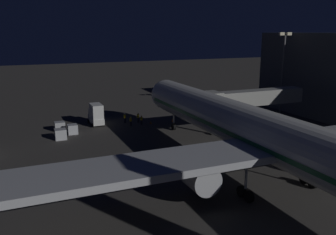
{
  "coord_description": "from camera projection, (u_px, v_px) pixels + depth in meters",
  "views": [
    {
      "loc": [
        24.73,
        40.67,
        16.68
      ],
      "look_at": [
        3.0,
        -10.08,
        3.5
      ],
      "focal_mm": 38.44,
      "sensor_mm": 36.0,
      "label": 1
    }
  ],
  "objects": [
    {
      "name": "ground_crew_by_belt_loader",
      "position": [
        141.0,
        120.0,
        66.21
      ],
      "size": [
        0.4,
        0.4,
        1.7
      ],
      "color": "black",
      "rests_on": "ground_plane"
    },
    {
      "name": "ground_crew_under_port_wing",
      "position": [
        125.0,
        118.0,
        67.3
      ],
      "size": [
        0.4,
        0.4,
        1.87
      ],
      "color": "black",
      "rests_on": "ground_plane"
    },
    {
      "name": "traffic_cone_nose_starboard",
      "position": [
        151.0,
        122.0,
        66.75
      ],
      "size": [
        0.36,
        0.36,
        0.55
      ],
      "primitive_type": "cone",
      "color": "orange",
      "rests_on": "ground_plane"
    },
    {
      "name": "ground_crew_marshaller_fwd",
      "position": [
        138.0,
        117.0,
        67.69
      ],
      "size": [
        0.4,
        0.4,
        1.86
      ],
      "color": "black",
      "rests_on": "ground_plane"
    },
    {
      "name": "traffic_cone_nose_port",
      "position": [
        172.0,
        120.0,
        68.44
      ],
      "size": [
        0.36,
        0.36,
        0.55
      ],
      "primitive_type": "cone",
      "color": "orange",
      "rests_on": "ground_plane"
    },
    {
      "name": "baggage_container_near_belt",
      "position": [
        72.0,
        129.0,
        60.12
      ],
      "size": [
        1.59,
        1.62,
        1.6
      ],
      "primitive_type": "cube",
      "color": "#B7BABF",
      "rests_on": "ground_plane"
    },
    {
      "name": "jet_bridge",
      "position": [
        245.0,
        98.0,
        60.82
      ],
      "size": [
        19.83,
        3.4,
        7.23
      ],
      "color": "#9E9E99",
      "rests_on": "ground_plane"
    },
    {
      "name": "ground_crew_near_nose_gear",
      "position": [
        131.0,
        121.0,
        64.97
      ],
      "size": [
        0.4,
        0.4,
        1.8
      ],
      "color": "black",
      "rests_on": "ground_plane"
    },
    {
      "name": "apron_floodlight_mast",
      "position": [
        283.0,
        67.0,
        72.8
      ],
      "size": [
        2.9,
        0.5,
        16.6
      ],
      "color": "#59595E",
      "rests_on": "ground_plane"
    },
    {
      "name": "ground_plane",
      "position": [
        217.0,
        156.0,
        49.7
      ],
      "size": [
        320.0,
        320.0,
        0.0
      ],
      "primitive_type": "plane",
      "color": "#383533"
    },
    {
      "name": "baggage_container_mid_row",
      "position": [
        60.0,
        126.0,
        62.07
      ],
      "size": [
        1.71,
        1.56,
        1.56
      ],
      "primitive_type": "cube",
      "color": "#B7BABF",
      "rests_on": "ground_plane"
    },
    {
      "name": "ops_van",
      "position": [
        96.0,
        114.0,
        65.9
      ],
      "size": [
        2.36,
        5.15,
        3.93
      ],
      "color": "silver",
      "rests_on": "ground_plane"
    },
    {
      "name": "baggage_container_spare",
      "position": [
        61.0,
        134.0,
        57.07
      ],
      "size": [
        1.74,
        1.72,
        1.67
      ],
      "primitive_type": "cube",
      "color": "#B7BABF",
      "rests_on": "ground_plane"
    },
    {
      "name": "airliner_at_gate",
      "position": [
        285.0,
        144.0,
        36.52
      ],
      "size": [
        54.18,
        68.77,
        20.28
      ],
      "color": "silver",
      "rests_on": "ground_plane"
    }
  ]
}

